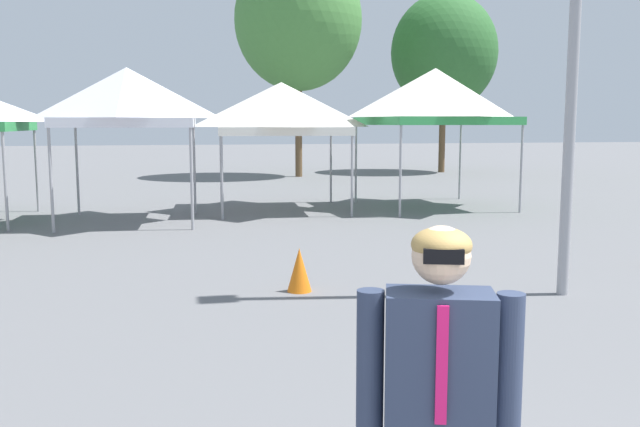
{
  "coord_description": "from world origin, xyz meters",
  "views": [
    {
      "loc": [
        -1.76,
        -1.02,
        2.17
      ],
      "look_at": [
        -0.38,
        5.42,
        1.3
      ],
      "focal_mm": 38.4,
      "sensor_mm": 36.0,
      "label": 1
    }
  ],
  "objects_px": {
    "person_foreground": "(438,411)",
    "tree_behind_tents_center": "(298,20)",
    "traffic_cone_lot_center": "(299,270)",
    "tree_behind_tents_right": "(444,53)",
    "canopy_tent_right_of_center": "(435,97)",
    "canopy_tent_center": "(281,109)",
    "canopy_tent_far_right": "(127,98)"
  },
  "relations": [
    {
      "from": "person_foreground",
      "to": "tree_behind_tents_center",
      "type": "relative_size",
      "value": 0.2
    },
    {
      "from": "traffic_cone_lot_center",
      "to": "tree_behind_tents_center",
      "type": "bearing_deg",
      "value": 79.69
    },
    {
      "from": "tree_behind_tents_right",
      "to": "tree_behind_tents_center",
      "type": "xyz_separation_m",
      "value": [
        -6.71,
        -1.22,
        0.99
      ]
    },
    {
      "from": "tree_behind_tents_center",
      "to": "traffic_cone_lot_center",
      "type": "relative_size",
      "value": 15.84
    },
    {
      "from": "person_foreground",
      "to": "traffic_cone_lot_center",
      "type": "distance_m",
      "value": 6.19
    },
    {
      "from": "canopy_tent_right_of_center",
      "to": "tree_behind_tents_center",
      "type": "bearing_deg",
      "value": 98.22
    },
    {
      "from": "canopy_tent_center",
      "to": "tree_behind_tents_center",
      "type": "distance_m",
      "value": 11.51
    },
    {
      "from": "canopy_tent_far_right",
      "to": "tree_behind_tents_center",
      "type": "distance_m",
      "value": 13.87
    },
    {
      "from": "canopy_tent_far_right",
      "to": "canopy_tent_right_of_center",
      "type": "distance_m",
      "value": 7.62
    },
    {
      "from": "tree_behind_tents_center",
      "to": "traffic_cone_lot_center",
      "type": "xyz_separation_m",
      "value": [
        -3.46,
        -19.03,
        -5.96
      ]
    },
    {
      "from": "canopy_tent_center",
      "to": "tree_behind_tents_right",
      "type": "xyz_separation_m",
      "value": [
        9.08,
        11.86,
        2.72
      ]
    },
    {
      "from": "canopy_tent_right_of_center",
      "to": "canopy_tent_center",
      "type": "bearing_deg",
      "value": 176.55
    },
    {
      "from": "canopy_tent_right_of_center",
      "to": "tree_behind_tents_center",
      "type": "distance_m",
      "value": 11.5
    },
    {
      "from": "canopy_tent_far_right",
      "to": "traffic_cone_lot_center",
      "type": "xyz_separation_m",
      "value": [
        2.5,
        -7.0,
        -2.44
      ]
    },
    {
      "from": "tree_behind_tents_center",
      "to": "traffic_cone_lot_center",
      "type": "height_order",
      "value": "tree_behind_tents_center"
    },
    {
      "from": "traffic_cone_lot_center",
      "to": "canopy_tent_far_right",
      "type": "bearing_deg",
      "value": 109.65
    },
    {
      "from": "canopy_tent_center",
      "to": "canopy_tent_far_right",
      "type": "bearing_deg",
      "value": -158.89
    },
    {
      "from": "canopy_tent_right_of_center",
      "to": "traffic_cone_lot_center",
      "type": "xyz_separation_m",
      "value": [
        -5.03,
        -8.15,
        -2.56
      ]
    },
    {
      "from": "canopy_tent_far_right",
      "to": "canopy_tent_center",
      "type": "relative_size",
      "value": 1.01
    },
    {
      "from": "canopy_tent_center",
      "to": "traffic_cone_lot_center",
      "type": "relative_size",
      "value": 5.84
    },
    {
      "from": "person_foreground",
      "to": "tree_behind_tents_right",
      "type": "relative_size",
      "value": 0.23
    },
    {
      "from": "canopy_tent_center",
      "to": "tree_behind_tents_center",
      "type": "relative_size",
      "value": 0.37
    },
    {
      "from": "canopy_tent_far_right",
      "to": "canopy_tent_center",
      "type": "xyz_separation_m",
      "value": [
        3.59,
        1.39,
        -0.19
      ]
    },
    {
      "from": "person_foreground",
      "to": "canopy_tent_right_of_center",
      "type": "bearing_deg",
      "value": 68.61
    },
    {
      "from": "canopy_tent_far_right",
      "to": "canopy_tent_right_of_center",
      "type": "relative_size",
      "value": 0.94
    },
    {
      "from": "tree_behind_tents_right",
      "to": "tree_behind_tents_center",
      "type": "bearing_deg",
      "value": -169.73
    },
    {
      "from": "canopy_tent_far_right",
      "to": "traffic_cone_lot_center",
      "type": "relative_size",
      "value": 5.9
    },
    {
      "from": "traffic_cone_lot_center",
      "to": "canopy_tent_right_of_center",
      "type": "bearing_deg",
      "value": 58.32
    },
    {
      "from": "person_foreground",
      "to": "traffic_cone_lot_center",
      "type": "relative_size",
      "value": 3.12
    },
    {
      "from": "canopy_tent_far_right",
      "to": "tree_behind_tents_right",
      "type": "distance_m",
      "value": 18.5
    },
    {
      "from": "canopy_tent_right_of_center",
      "to": "person_foreground",
      "type": "relative_size",
      "value": 2.0
    },
    {
      "from": "canopy_tent_far_right",
      "to": "tree_behind_tents_right",
      "type": "height_order",
      "value": "tree_behind_tents_right"
    }
  ]
}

